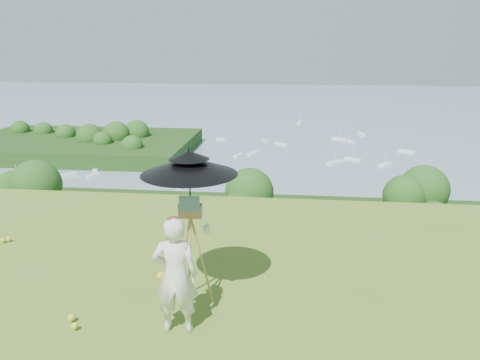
# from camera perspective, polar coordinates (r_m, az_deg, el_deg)

# --- Properties ---
(shoreline_tier) EXTENTS (170.00, 28.00, 8.00)m
(shoreline_tier) POSITION_cam_1_polar(r_m,az_deg,el_deg) (88.29, 5.31, -10.52)
(shoreline_tier) COLOR #675E52
(shoreline_tier) RESTS_ON bay_water
(bay_water) EXTENTS (700.00, 700.00, 0.00)m
(bay_water) POSITION_cam_1_polar(r_m,az_deg,el_deg) (246.79, 6.09, 7.36)
(bay_water) COLOR slate
(bay_water) RESTS_ON ground
(peninsula) EXTENTS (90.00, 60.00, 12.00)m
(peninsula) POSITION_cam_1_polar(r_m,az_deg,el_deg) (178.95, -18.92, 4.83)
(peninsula) COLOR #18340E
(peninsula) RESTS_ON bay_water
(slope_trees) EXTENTS (110.00, 50.00, 6.00)m
(slope_trees) POSITION_cam_1_polar(r_m,az_deg,el_deg) (43.13, 4.95, -9.43)
(slope_trees) COLOR #1D4715
(slope_trees) RESTS_ON forest_slope
(harbor_town) EXTENTS (110.00, 22.00, 5.00)m
(harbor_town) POSITION_cam_1_polar(r_m,az_deg,el_deg) (85.57, 5.42, -6.63)
(harbor_town) COLOR silver
(harbor_town) RESTS_ON shoreline_tier
(moored_boats) EXTENTS (140.00, 140.00, 0.70)m
(moored_boats) POSITION_cam_1_polar(r_m,az_deg,el_deg) (169.56, 1.68, 3.51)
(moored_boats) COLOR white
(moored_boats) RESTS_ON bay_water
(painter) EXTENTS (0.61, 0.43, 1.59)m
(painter) POSITION_cam_1_polar(r_m,az_deg,el_deg) (6.12, -7.89, -11.45)
(painter) COLOR beige
(painter) RESTS_ON ground
(field_easel) EXTENTS (0.68, 0.68, 1.69)m
(field_easel) POSITION_cam_1_polar(r_m,az_deg,el_deg) (6.61, -5.93, -8.74)
(field_easel) COLOR brown
(field_easel) RESTS_ON ground
(sun_umbrella) EXTENTS (1.47, 1.47, 0.94)m
(sun_umbrella) POSITION_cam_1_polar(r_m,az_deg,el_deg) (6.28, -6.16, -0.19)
(sun_umbrella) COLOR black
(sun_umbrella) RESTS_ON field_easel
(painter_cap) EXTENTS (0.23, 0.26, 0.10)m
(painter_cap) POSITION_cam_1_polar(r_m,az_deg,el_deg) (5.82, -8.17, -4.88)
(painter_cap) COLOR #C76F6D
(painter_cap) RESTS_ON painter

